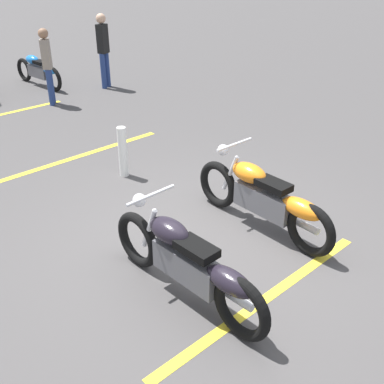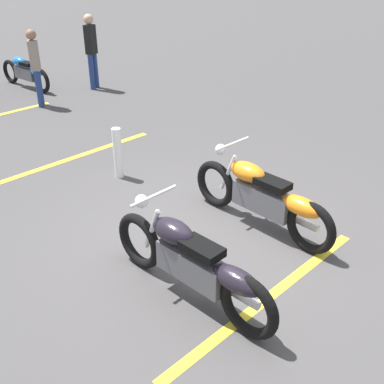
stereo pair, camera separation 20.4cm
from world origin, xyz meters
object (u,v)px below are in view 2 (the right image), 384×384
bollard_post (118,153)px  motorcycle_bright_foreground (264,197)px  motorcycle_dark_foreground (193,263)px  motorcycle_row_far_left (26,72)px  bystander_near_row (36,64)px  bystander_secondary (91,48)px

bollard_post → motorcycle_bright_foreground: bearing=-170.1°
motorcycle_dark_foreground → motorcycle_row_far_left: 8.95m
bystander_near_row → bollard_post: 4.28m
motorcycle_row_far_left → bystander_secondary: size_ratio=1.12×
motorcycle_dark_foreground → motorcycle_row_far_left: size_ratio=1.12×
motorcycle_dark_foreground → bystander_near_row: bearing=-18.2°
motorcycle_dark_foreground → bollard_post: bearing=-24.0°
motorcycle_dark_foreground → bystander_secondary: bearing=-28.6°
motorcycle_bright_foreground → motorcycle_dark_foreground: bearing=103.2°
bystander_secondary → bollard_post: 5.22m
motorcycle_bright_foreground → bollard_post: motorcycle_bright_foreground is taller
motorcycle_bright_foreground → bystander_near_row: bystander_near_row is taller
motorcycle_row_far_left → bystander_secondary: bystander_secondary is taller
bystander_near_row → bystander_secondary: 1.71m
bollard_post → motorcycle_row_far_left: bearing=-13.1°
bystander_secondary → bollard_post: (-4.52, 2.53, -0.59)m
motorcycle_row_far_left → bystander_near_row: bystander_near_row is taller
motorcycle_dark_foreground → bystander_secondary: size_ratio=1.25×
bollard_post → motorcycle_dark_foreground: bearing=158.1°
motorcycle_dark_foreground → bollard_post: size_ratio=2.76×
bystander_near_row → bollard_post: size_ratio=2.06×
bollard_post → bystander_near_row: bearing=-11.8°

